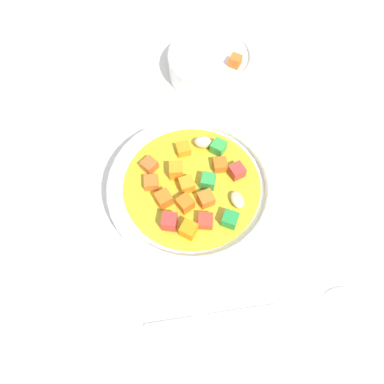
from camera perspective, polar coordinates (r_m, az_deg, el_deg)
name	(u,v)px	position (r cm, az deg, el deg)	size (l,w,h in cm)	color
ground_plane	(192,203)	(44.33, 0.00, -1.85)	(140.00, 140.00, 2.00)	silver
soup_bowl_main	(192,191)	(41.17, 0.02, 0.23)	(19.19, 19.19, 5.71)	white
spoon	(279,306)	(40.19, 13.82, -17.31)	(21.27, 11.95, 0.98)	silver
side_bowl_small	(212,63)	(54.54, 3.16, 20.00)	(12.48, 12.48, 4.78)	white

